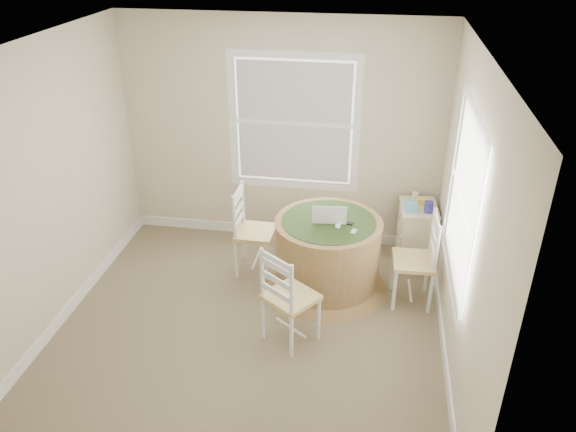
# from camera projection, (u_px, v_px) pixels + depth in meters

# --- Properties ---
(room) EXTENTS (3.64, 3.64, 2.64)m
(room) POSITION_uv_depth(u_px,v_px,m) (267.00, 200.00, 4.82)
(room) COLOR #837353
(room) RESTS_ON ground
(round_table) EXTENTS (1.26, 1.26, 0.78)m
(round_table) POSITION_uv_depth(u_px,v_px,m) (328.00, 251.00, 5.75)
(round_table) COLOR #9B7545
(round_table) RESTS_ON ground
(chair_left) EXTENTS (0.40, 0.42, 0.95)m
(chair_left) POSITION_uv_depth(u_px,v_px,m) (255.00, 232.00, 6.00)
(chair_left) COLOR white
(chair_left) RESTS_ON ground
(chair_near) EXTENTS (0.58, 0.57, 0.95)m
(chair_near) POSITION_uv_depth(u_px,v_px,m) (291.00, 296.00, 4.98)
(chair_near) COLOR white
(chair_near) RESTS_ON ground
(chair_right) EXTENTS (0.42, 0.44, 0.95)m
(chair_right) POSITION_uv_depth(u_px,v_px,m) (414.00, 261.00, 5.50)
(chair_right) COLOR white
(chair_right) RESTS_ON ground
(laptop) EXTENTS (0.36, 0.33, 0.24)m
(laptop) POSITION_uv_depth(u_px,v_px,m) (329.00, 218.00, 5.58)
(laptop) COLOR white
(laptop) RESTS_ON round_table
(mouse) EXTENTS (0.08, 0.11, 0.03)m
(mouse) POSITION_uv_depth(u_px,v_px,m) (338.00, 226.00, 5.48)
(mouse) COLOR white
(mouse) RESTS_ON round_table
(phone) EXTENTS (0.07, 0.10, 0.02)m
(phone) POSITION_uv_depth(u_px,v_px,m) (354.00, 232.00, 5.39)
(phone) COLOR #B7BABF
(phone) RESTS_ON round_table
(keys) EXTENTS (0.07, 0.06, 0.02)m
(keys) POSITION_uv_depth(u_px,v_px,m) (350.00, 224.00, 5.52)
(keys) COLOR black
(keys) RESTS_ON round_table
(corner_chest) EXTENTS (0.43, 0.55, 0.70)m
(corner_chest) POSITION_uv_depth(u_px,v_px,m) (416.00, 234.00, 6.20)
(corner_chest) COLOR beige
(corner_chest) RESTS_ON ground
(tissue_box) EXTENTS (0.13, 0.13, 0.10)m
(tissue_box) POSITION_uv_depth(u_px,v_px,m) (412.00, 206.00, 5.94)
(tissue_box) COLOR #63B0E2
(tissue_box) RESTS_ON corner_chest
(box_yellow) EXTENTS (0.16, 0.11, 0.06)m
(box_yellow) POSITION_uv_depth(u_px,v_px,m) (423.00, 201.00, 6.08)
(box_yellow) COLOR #E9D152
(box_yellow) RESTS_ON corner_chest
(box_blue) EXTENTS (0.09, 0.09, 0.12)m
(box_blue) POSITION_uv_depth(u_px,v_px,m) (428.00, 206.00, 5.91)
(box_blue) COLOR navy
(box_blue) RESTS_ON corner_chest
(cup_cream) EXTENTS (0.07, 0.07, 0.09)m
(cup_cream) POSITION_uv_depth(u_px,v_px,m) (416.00, 197.00, 6.14)
(cup_cream) COLOR beige
(cup_cream) RESTS_ON corner_chest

